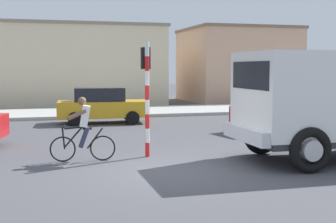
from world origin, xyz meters
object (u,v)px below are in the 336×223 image
(cyclist, at_px, (83,129))
(car_far_side, at_px, (102,105))
(traffic_light_pole, at_px, (146,83))
(car_white_mid, at_px, (283,110))

(cyclist, relative_size, car_far_side, 0.42)
(traffic_light_pole, xyz_separation_m, car_white_mid, (6.35, 3.70, -1.25))
(car_far_side, bearing_deg, cyclist, -101.00)
(car_white_mid, bearing_deg, car_far_side, 144.45)
(car_white_mid, xyz_separation_m, car_far_side, (-6.47, 4.63, 0.00))
(cyclist, height_order, car_far_side, cyclist)
(car_far_side, bearing_deg, traffic_light_pole, -89.14)
(cyclist, bearing_deg, car_white_mid, 25.74)
(traffic_light_pole, xyz_separation_m, car_far_side, (-0.12, 8.32, -1.25))
(cyclist, relative_size, traffic_light_pole, 0.54)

